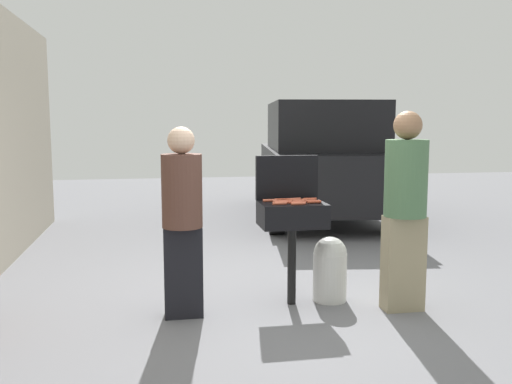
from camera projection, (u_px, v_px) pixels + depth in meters
ground_plane at (266, 306)px, 5.18m from camera, size 24.00×24.00×0.00m
bbq_grill at (292, 218)px, 5.15m from camera, size 0.60×0.44×0.96m
grill_lid_open at (287, 178)px, 5.32m from camera, size 0.60×0.05×0.42m
hot_dog_0 at (280, 202)px, 5.11m from camera, size 0.13×0.03×0.03m
hot_dog_1 at (300, 201)px, 5.15m from camera, size 0.13×0.04×0.03m
hot_dog_2 at (295, 202)px, 5.06m from camera, size 0.13×0.03×0.03m
hot_dog_3 at (298, 204)px, 4.98m from camera, size 0.13×0.03×0.03m
hot_dog_4 at (310, 199)px, 5.27m from camera, size 0.13×0.03×0.03m
hot_dog_5 at (294, 199)px, 5.26m from camera, size 0.13×0.04×0.03m
hot_dog_6 at (308, 200)px, 5.23m from camera, size 0.13×0.03×0.03m
hot_dog_7 at (312, 201)px, 5.13m from camera, size 0.13×0.04×0.03m
hot_dog_8 at (282, 200)px, 5.23m from camera, size 0.13×0.03×0.03m
hot_dog_9 at (270, 200)px, 5.18m from camera, size 0.13×0.04×0.03m
hot_dog_10 at (314, 202)px, 5.09m from camera, size 0.13×0.03×0.03m
hot_dog_11 at (293, 201)px, 5.17m from camera, size 0.13×0.03×0.03m
hot_dog_12 at (299, 203)px, 5.03m from camera, size 0.13×0.04×0.03m
hot_dog_13 at (280, 203)px, 4.99m from camera, size 0.13×0.03×0.03m
hot_dog_14 at (285, 202)px, 5.09m from camera, size 0.13×0.04×0.03m
hot_dog_15 at (282, 203)px, 5.05m from camera, size 0.13×0.04×0.03m
propane_tank at (330, 268)px, 5.31m from camera, size 0.32×0.32×0.62m
person_left at (182, 215)px, 4.81m from camera, size 0.35×0.35×1.66m
person_right at (405, 204)px, 4.97m from camera, size 0.38×0.38×1.79m
parked_minivan at (322, 160)px, 9.86m from camera, size 2.52×4.62×2.02m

